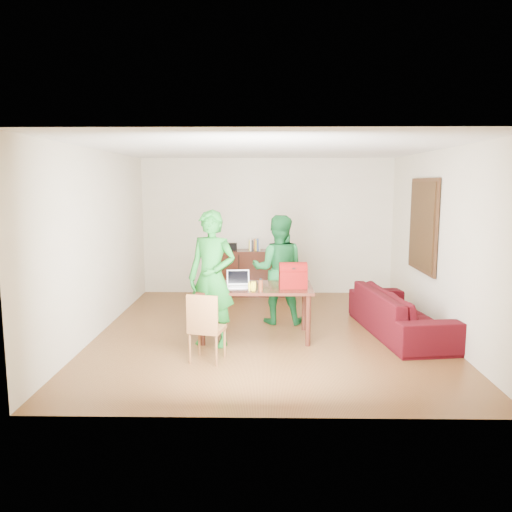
{
  "coord_description": "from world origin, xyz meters",
  "views": [
    {
      "loc": [
        -0.06,
        -7.22,
        2.21
      ],
      "look_at": [
        -0.18,
        -0.04,
        1.16
      ],
      "focal_mm": 35.0,
      "sensor_mm": 36.0,
      "label": 1
    }
  ],
  "objects_px": {
    "red_bag": "(293,278)",
    "bottle": "(261,285)",
    "person_far": "(278,269)",
    "laptop": "(239,284)",
    "sofa": "(400,312)",
    "table": "(256,293)",
    "person_near": "(212,278)",
    "chair": "(207,341)"
  },
  "relations": [
    {
      "from": "person_near",
      "to": "bottle",
      "type": "height_order",
      "value": "person_near"
    },
    {
      "from": "sofa",
      "to": "person_far",
      "type": "bearing_deg",
      "value": 63.81
    },
    {
      "from": "chair",
      "to": "sofa",
      "type": "height_order",
      "value": "chair"
    },
    {
      "from": "table",
      "to": "bottle",
      "type": "height_order",
      "value": "bottle"
    },
    {
      "from": "red_bag",
      "to": "bottle",
      "type": "bearing_deg",
      "value": -155.44
    },
    {
      "from": "red_bag",
      "to": "table",
      "type": "bearing_deg",
      "value": 167.32
    },
    {
      "from": "laptop",
      "to": "sofa",
      "type": "distance_m",
      "value": 2.43
    },
    {
      "from": "chair",
      "to": "laptop",
      "type": "distance_m",
      "value": 1.12
    },
    {
      "from": "red_bag",
      "to": "sofa",
      "type": "height_order",
      "value": "red_bag"
    },
    {
      "from": "person_near",
      "to": "bottle",
      "type": "bearing_deg",
      "value": 20.34
    },
    {
      "from": "person_far",
      "to": "sofa",
      "type": "height_order",
      "value": "person_far"
    },
    {
      "from": "person_near",
      "to": "sofa",
      "type": "bearing_deg",
      "value": 30.02
    },
    {
      "from": "laptop",
      "to": "sofa",
      "type": "xyz_separation_m",
      "value": [
        2.37,
        0.27,
        -0.47
      ]
    },
    {
      "from": "person_far",
      "to": "sofa",
      "type": "relative_size",
      "value": 0.77
    },
    {
      "from": "table",
      "to": "person_near",
      "type": "bearing_deg",
      "value": -149.38
    },
    {
      "from": "person_far",
      "to": "sofa",
      "type": "bearing_deg",
      "value": 165.5
    },
    {
      "from": "table",
      "to": "laptop",
      "type": "bearing_deg",
      "value": -163.74
    },
    {
      "from": "chair",
      "to": "person_near",
      "type": "bearing_deg",
      "value": 103.11
    },
    {
      "from": "chair",
      "to": "bottle",
      "type": "relative_size",
      "value": 5.01
    },
    {
      "from": "laptop",
      "to": "bottle",
      "type": "distance_m",
      "value": 0.41
    },
    {
      "from": "person_far",
      "to": "red_bag",
      "type": "xyz_separation_m",
      "value": [
        0.18,
        -0.89,
        0.03
      ]
    },
    {
      "from": "bottle",
      "to": "red_bag",
      "type": "relative_size",
      "value": 0.46
    },
    {
      "from": "bottle",
      "to": "person_near",
      "type": "bearing_deg",
      "value": -178.36
    },
    {
      "from": "table",
      "to": "person_far",
      "type": "distance_m",
      "value": 0.89
    },
    {
      "from": "person_near",
      "to": "red_bag",
      "type": "xyz_separation_m",
      "value": [
        1.12,
        0.26,
        -0.04
      ]
    },
    {
      "from": "table",
      "to": "chair",
      "type": "bearing_deg",
      "value": -120.81
    },
    {
      "from": "sofa",
      "to": "table",
      "type": "bearing_deg",
      "value": 87.65
    },
    {
      "from": "person_far",
      "to": "bottle",
      "type": "height_order",
      "value": "person_far"
    },
    {
      "from": "person_far",
      "to": "bottle",
      "type": "bearing_deg",
      "value": 80.47
    },
    {
      "from": "person_far",
      "to": "chair",
      "type": "bearing_deg",
      "value": 66.27
    },
    {
      "from": "table",
      "to": "red_bag",
      "type": "relative_size",
      "value": 4.19
    },
    {
      "from": "chair",
      "to": "laptop",
      "type": "bearing_deg",
      "value": 82.38
    },
    {
      "from": "table",
      "to": "person_near",
      "type": "distance_m",
      "value": 0.74
    },
    {
      "from": "person_near",
      "to": "laptop",
      "type": "bearing_deg",
      "value": 57.11
    },
    {
      "from": "chair",
      "to": "sofa",
      "type": "distance_m",
      "value": 2.97
    },
    {
      "from": "person_far",
      "to": "laptop",
      "type": "distance_m",
      "value": 1.05
    },
    {
      "from": "chair",
      "to": "bottle",
      "type": "bearing_deg",
      "value": 58.02
    },
    {
      "from": "sofa",
      "to": "chair",
      "type": "bearing_deg",
      "value": 105.78
    },
    {
      "from": "red_bag",
      "to": "chair",
      "type": "bearing_deg",
      "value": -144.46
    },
    {
      "from": "bottle",
      "to": "red_bag",
      "type": "bearing_deg",
      "value": 27.68
    },
    {
      "from": "table",
      "to": "laptop",
      "type": "height_order",
      "value": "laptop"
    },
    {
      "from": "person_near",
      "to": "sofa",
      "type": "xyz_separation_m",
      "value": [
        2.72,
        0.54,
        -0.6
      ]
    }
  ]
}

